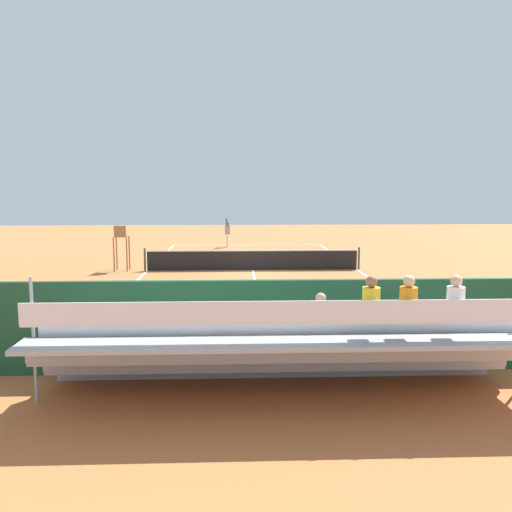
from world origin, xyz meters
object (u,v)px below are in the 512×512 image
Objects in this scene: equipment_bag at (274,354)px; tennis_ball_near at (224,253)px; tennis_player at (227,232)px; tennis_racket at (215,247)px; umpire_chair at (121,243)px; bleacher_stand at (289,347)px; tennis_net at (253,260)px; courtside_bench at (339,336)px.

tennis_ball_near is (1.57, -19.54, -0.15)m from equipment_bag.
tennis_racket is at bearing -5.63° from tennis_player.
umpire_chair is at bearing -65.11° from equipment_bag.
umpire_chair is at bearing -67.58° from bleacher_stand.
equipment_bag is 23.20m from tennis_player.
tennis_player is 3.74m from tennis_ball_near.
tennis_player is 29.18× the size of tennis_ball_near.
tennis_player is at bearing -86.58° from bleacher_stand.
equipment_bag is (0.12, -1.97, -0.77)m from bleacher_stand.
equipment_bag is (-6.25, 13.46, -1.13)m from umpire_chair.
umpire_chair is 1.11× the size of tennis_player.
tennis_net is 11.44× the size of equipment_bag.
bleacher_stand is at bearing 112.42° from umpire_chair.
tennis_player is (1.50, -25.12, 0.07)m from bleacher_stand.
courtside_bench is at bearing 99.07° from tennis_racket.
tennis_net is 6.34m from tennis_ball_near.
tennis_ball_near is at bearing 99.68° from tennis_racket.
umpire_chair is 2.38× the size of equipment_bag.
tennis_player is (1.38, -23.15, 0.84)m from equipment_bag.
tennis_racket is at bearing -77.66° from tennis_net.
umpire_chair reaches higher than equipment_bag.
bleacher_stand is 10.07× the size of equipment_bag.
tennis_net is 13.36m from courtside_bench.
tennis_racket is (2.19, -23.23, -0.16)m from equipment_bag.
equipment_bag is at bearing 114.89° from umpire_chair.
bleacher_stand is (-0.17, 15.37, 0.45)m from tennis_net.
bleacher_stand is at bearing 90.63° from tennis_net.
tennis_ball_near is at bearing -85.42° from equipment_bag.
courtside_bench is 19.66m from tennis_ball_near.
bleacher_stand is 4.23× the size of umpire_chair.
tennis_net is at bearing -83.38° from courtside_bench.
umpire_chair reaches higher than tennis_ball_near.
bleacher_stand reaches higher than courtside_bench.
bleacher_stand is at bearing 56.86° from courtside_bench.
courtside_bench is 23.40m from tennis_racket.
equipment_bag is 1.68× the size of tennis_racket.
tennis_ball_near reaches higher than tennis_racket.
tennis_racket is 8.13× the size of tennis_ball_near.
equipment_bag is at bearing 93.40° from tennis_player.
umpire_chair is (6.37, -15.43, 0.36)m from bleacher_stand.
bleacher_stand is at bearing 95.25° from tennis_racket.
tennis_ball_near is (1.52, -6.14, -0.47)m from tennis_net.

